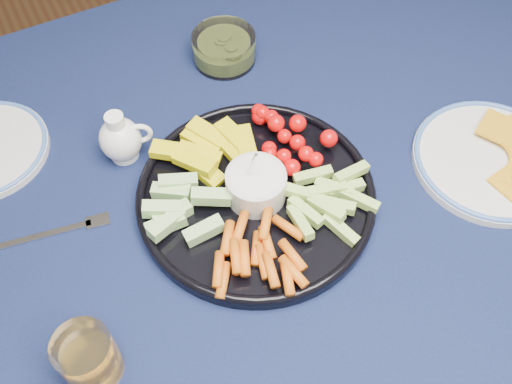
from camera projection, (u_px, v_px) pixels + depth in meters
name	position (u px, v px, depth m)	size (l,w,h in m)	color
dining_table	(280.00, 209.00, 0.96)	(1.67, 1.07, 0.75)	#51351B
crudite_platter	(255.00, 194.00, 0.84)	(0.36, 0.36, 0.11)	black
creamer_pitcher	(121.00, 139.00, 0.88)	(0.08, 0.07, 0.09)	white
pickle_bowl	(224.00, 49.00, 1.02)	(0.11, 0.11, 0.05)	white
cheese_plate	(491.00, 158.00, 0.89)	(0.24, 0.24, 0.03)	silver
juice_tumbler	(89.00, 359.00, 0.69)	(0.07, 0.07, 0.08)	white
fork_left	(63.00, 230.00, 0.83)	(0.17, 0.04, 0.00)	silver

